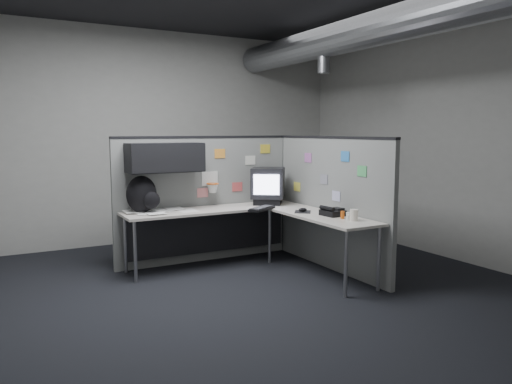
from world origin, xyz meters
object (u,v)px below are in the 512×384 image
monitor (268,185)px  backpack (142,195)px  keyboard (262,208)px  desk (243,219)px  phone (332,212)px

monitor → backpack: 1.67m
monitor → keyboard: (-0.33, -0.41, -0.23)m
desk → phone: (0.71, -0.86, 0.16)m
monitor → keyboard: size_ratio=1.34×
phone → backpack: bearing=152.1°
backpack → phone: bearing=-49.5°
keyboard → backpack: size_ratio=0.99×
backpack → monitor: bearing=-18.0°
phone → desk: bearing=135.5°
backpack → keyboard: bearing=-35.4°
desk → monitor: (0.53, 0.31, 0.36)m
desk → phone: phone is taller
phone → backpack: (-1.85, 1.23, 0.17)m
keyboard → phone: phone is taller
desk → monitor: monitor is taller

